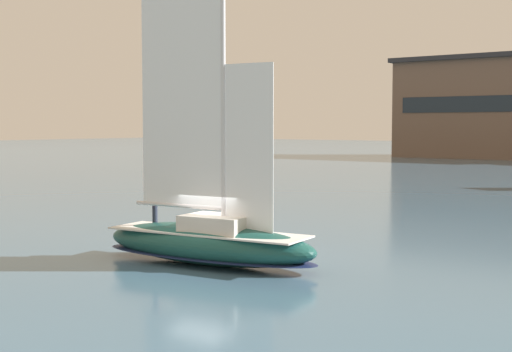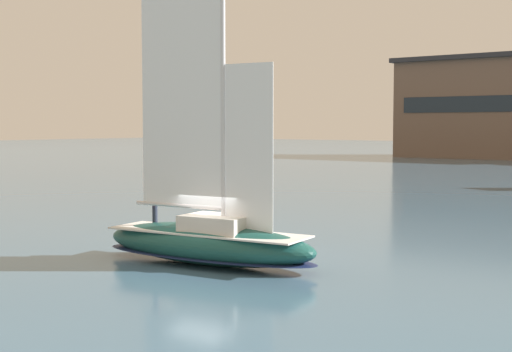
{
  "view_description": "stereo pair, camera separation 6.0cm",
  "coord_description": "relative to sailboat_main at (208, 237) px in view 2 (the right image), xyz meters",
  "views": [
    {
      "loc": [
        16.69,
        -19.74,
        5.06
      ],
      "look_at": [
        0.0,
        3.0,
        3.06
      ],
      "focal_mm": 50.0,
      "sensor_mm": 36.0,
      "label": 1
    },
    {
      "loc": [
        16.74,
        -19.71,
        5.06
      ],
      "look_at": [
        0.0,
        3.0,
        3.06
      ],
      "focal_mm": 50.0,
      "sensor_mm": 36.0,
      "label": 2
    }
  ],
  "objects": [
    {
      "name": "sailboat_main",
      "position": [
        0.0,
        0.0,
        0.0
      ],
      "size": [
        9.07,
        3.47,
        12.16
      ],
      "color": "#194C47",
      "rests_on": "ground"
    },
    {
      "name": "ground_plane",
      "position": [
        -0.01,
        -0.0,
        -0.98
      ],
      "size": [
        400.0,
        400.0,
        0.0
      ],
      "primitive_type": "plane",
      "color": "#42667F"
    }
  ]
}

